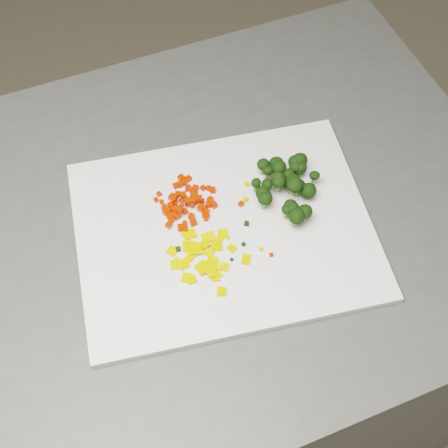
{
  "coord_description": "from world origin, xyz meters",
  "views": [
    {
      "loc": [
        -0.24,
        -0.23,
        1.7
      ],
      "look_at": [
        -0.26,
        0.26,
        0.92
      ],
      "focal_mm": 50.0,
      "sensor_mm": 36.0,
      "label": 1
    }
  ],
  "objects_px": {
    "carrot_pile": "(185,200)",
    "broccoli_pile": "(285,187)",
    "pepper_pile": "(208,257)",
    "counter_block": "(193,337)",
    "cutting_board": "(224,230)"
  },
  "relations": [
    {
      "from": "pepper_pile",
      "to": "broccoli_pile",
      "type": "xyz_separation_m",
      "value": [
        0.11,
        0.12,
        0.02
      ]
    },
    {
      "from": "cutting_board",
      "to": "broccoli_pile",
      "type": "xyz_separation_m",
      "value": [
        0.09,
        0.06,
        0.03
      ]
    },
    {
      "from": "broccoli_pile",
      "to": "counter_block",
      "type": "bearing_deg",
      "value": -162.79
    },
    {
      "from": "cutting_board",
      "to": "pepper_pile",
      "type": "distance_m",
      "value": 0.06
    },
    {
      "from": "counter_block",
      "to": "broccoli_pile",
      "type": "distance_m",
      "value": 0.52
    },
    {
      "from": "pepper_pile",
      "to": "broccoli_pile",
      "type": "relative_size",
      "value": 0.97
    },
    {
      "from": "counter_block",
      "to": "cutting_board",
      "type": "relative_size",
      "value": 2.39
    },
    {
      "from": "carrot_pile",
      "to": "pepper_pile",
      "type": "height_order",
      "value": "carrot_pile"
    },
    {
      "from": "counter_block",
      "to": "pepper_pile",
      "type": "relative_size",
      "value": 9.28
    },
    {
      "from": "cutting_board",
      "to": "pepper_pile",
      "type": "bearing_deg",
      "value": -109.21
    },
    {
      "from": "carrot_pile",
      "to": "broccoli_pile",
      "type": "distance_m",
      "value": 0.15
    },
    {
      "from": "pepper_pile",
      "to": "broccoli_pile",
      "type": "bearing_deg",
      "value": 47.05
    },
    {
      "from": "pepper_pile",
      "to": "counter_block",
      "type": "bearing_deg",
      "value": 125.45
    },
    {
      "from": "broccoli_pile",
      "to": "pepper_pile",
      "type": "bearing_deg",
      "value": -132.95
    },
    {
      "from": "counter_block",
      "to": "carrot_pile",
      "type": "height_order",
      "value": "carrot_pile"
    }
  ]
}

